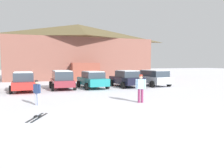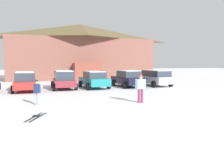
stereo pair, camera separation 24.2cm
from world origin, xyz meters
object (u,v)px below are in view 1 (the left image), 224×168
(parked_maroon_van, at_px, (62,79))
(skier_adult_in_blue_parka, at_px, (141,87))
(parked_red_sedan, at_px, (24,81))
(ski_lodge, at_px, (79,51))
(parked_black_sedan, at_px, (126,78))
(parked_silver_wagon, at_px, (154,77))
(skier_teen_in_navy_coat, at_px, (37,91))
(parked_teal_hatchback, at_px, (93,80))
(pair_of_skis, at_px, (37,117))

(parked_maroon_van, xyz_separation_m, skier_adult_in_blue_parka, (3.46, -8.55, 0.04))
(parked_red_sedan, xyz_separation_m, skier_adult_in_blue_parka, (6.68, -8.13, 0.12))
(parked_red_sedan, bearing_deg, skier_adult_in_blue_parka, -50.61)
(parked_maroon_van, bearing_deg, ski_lodge, 72.25)
(parked_maroon_van, relative_size, parked_black_sedan, 0.92)
(parked_maroon_van, relative_size, skier_adult_in_blue_parka, 2.44)
(skier_adult_in_blue_parka, bearing_deg, parked_silver_wagon, 54.50)
(parked_black_sedan, xyz_separation_m, skier_adult_in_blue_parka, (-2.80, -8.34, 0.11))
(ski_lodge, distance_m, parked_maroon_van, 14.56)
(skier_teen_in_navy_coat, distance_m, skier_adult_in_blue_parka, 5.91)
(ski_lodge, bearing_deg, skier_teen_in_navy_coat, -107.69)
(ski_lodge, distance_m, parked_red_sedan, 16.19)
(parked_silver_wagon, height_order, skier_adult_in_blue_parka, skier_adult_in_blue_parka)
(parked_maroon_van, height_order, parked_silver_wagon, parked_maroon_van)
(parked_red_sedan, distance_m, skier_teen_in_navy_coat, 6.98)
(ski_lodge, relative_size, parked_black_sedan, 4.84)
(parked_red_sedan, relative_size, parked_teal_hatchback, 1.08)
(parked_silver_wagon, bearing_deg, parked_teal_hatchback, 178.67)
(ski_lodge, height_order, pair_of_skis, ski_lodge)
(parked_black_sedan, relative_size, skier_teen_in_navy_coat, 3.14)
(parked_teal_hatchback, height_order, skier_adult_in_blue_parka, skier_adult_in_blue_parka)
(ski_lodge, relative_size, parked_red_sedan, 4.55)
(ski_lodge, height_order, parked_maroon_van, ski_lodge)
(skier_teen_in_navy_coat, xyz_separation_m, skier_adult_in_blue_parka, (5.78, -1.21, 0.15))
(skier_teen_in_navy_coat, bearing_deg, parked_red_sedan, 97.34)
(parked_red_sedan, distance_m, skier_adult_in_blue_parka, 10.52)
(parked_red_sedan, height_order, parked_maroon_van, parked_maroon_van)
(ski_lodge, relative_size, parked_silver_wagon, 5.23)
(parked_silver_wagon, relative_size, skier_teen_in_navy_coat, 2.90)
(parked_maroon_van, height_order, skier_teen_in_navy_coat, parked_maroon_van)
(skier_adult_in_blue_parka, bearing_deg, pair_of_skis, -163.87)
(parked_maroon_van, height_order, pair_of_skis, parked_maroon_van)
(parked_silver_wagon, xyz_separation_m, skier_adult_in_blue_parka, (-5.81, -8.14, 0.05))
(skier_teen_in_navy_coat, height_order, skier_adult_in_blue_parka, skier_adult_in_blue_parka)
(ski_lodge, height_order, skier_teen_in_navy_coat, ski_lodge)
(ski_lodge, relative_size, parked_teal_hatchback, 4.93)
(skier_adult_in_blue_parka, bearing_deg, parked_maroon_van, 112.03)
(parked_silver_wagon, bearing_deg, parked_maroon_van, 177.47)
(parked_black_sedan, xyz_separation_m, skier_teen_in_navy_coat, (-8.59, -7.13, -0.04))
(parked_red_sedan, bearing_deg, parked_black_sedan, 1.29)
(parked_black_sedan, xyz_separation_m, parked_silver_wagon, (3.01, -0.20, 0.06))
(skier_teen_in_navy_coat, bearing_deg, parked_maroon_van, 72.43)
(parked_silver_wagon, relative_size, pair_of_skis, 2.54)
(pair_of_skis, bearing_deg, parked_red_sedan, 94.77)
(parked_teal_hatchback, distance_m, pair_of_skis, 11.27)
(ski_lodge, height_order, parked_teal_hatchback, ski_lodge)
(parked_red_sedan, xyz_separation_m, parked_teal_hatchback, (5.99, 0.16, -0.01))
(parked_silver_wagon, height_order, pair_of_skis, parked_silver_wagon)
(ski_lodge, xyz_separation_m, parked_silver_wagon, (4.94, -13.92, -3.28))
(parked_maroon_van, xyz_separation_m, pair_of_skis, (-2.40, -10.24, -0.89))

